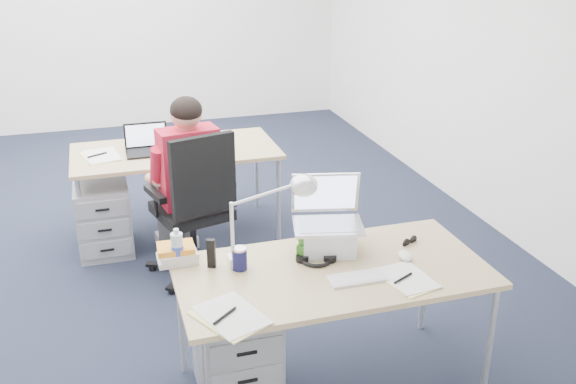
{
  "coord_description": "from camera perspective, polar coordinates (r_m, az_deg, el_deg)",
  "views": [
    {
      "loc": [
        -0.1,
        -4.7,
        2.35
      ],
      "look_at": [
        0.96,
        -1.21,
        0.85
      ],
      "focal_mm": 40.0,
      "sensor_mm": 36.0,
      "label": 1
    }
  ],
  "objects": [
    {
      "name": "drawer_pedestal_far",
      "position": [
        5.18,
        -16.06,
        -2.17
      ],
      "size": [
        0.4,
        0.5,
        0.55
      ],
      "primitive_type": "cube",
      "color": "#A0A2A5",
      "rests_on": "ground"
    },
    {
      "name": "papers_left",
      "position": [
        2.94,
        -5.2,
        -11.02
      ],
      "size": [
        0.34,
        0.4,
        0.01
      ],
      "primitive_type": "cube",
      "rotation": [
        0.0,
        0.0,
        0.4
      ],
      "color": "#FFF793",
      "rests_on": "desk_near"
    },
    {
      "name": "papers_right",
      "position": [
        3.27,
        10.49,
        -7.64
      ],
      "size": [
        0.25,
        0.32,
        0.01
      ],
      "primitive_type": "cube",
      "rotation": [
        0.0,
        0.0,
        0.17
      ],
      "color": "#FFF793",
      "rests_on": "desk_near"
    },
    {
      "name": "cordless_phone",
      "position": [
        3.32,
        -6.84,
        -5.43
      ],
      "size": [
        0.05,
        0.04,
        0.16
      ],
      "primitive_type": "cube",
      "rotation": [
        0.0,
        0.0,
        -0.43
      ],
      "color": "black",
      "rests_on": "desk_near"
    },
    {
      "name": "far_papers",
      "position": [
        5.12,
        -16.33,
        3.07
      ],
      "size": [
        0.3,
        0.38,
        0.01
      ],
      "primitive_type": "cube",
      "rotation": [
        0.0,
        0.0,
        0.19
      ],
      "color": "white",
      "rests_on": "desk_far"
    },
    {
      "name": "water_bottle",
      "position": [
        3.36,
        -9.82,
        -4.85
      ],
      "size": [
        0.07,
        0.07,
        0.2
      ],
      "primitive_type": "cylinder",
      "rotation": [
        0.0,
        0.0,
        -0.06
      ],
      "color": "silver",
      "rests_on": "desk_near"
    },
    {
      "name": "drawer_pedestal_near",
      "position": [
        3.51,
        -4.64,
        -13.95
      ],
      "size": [
        0.4,
        0.5,
        0.55
      ],
      "primitive_type": "cube",
      "color": "#A0A2A5",
      "rests_on": "ground"
    },
    {
      "name": "office_chair",
      "position": [
        4.65,
        -8.25,
        -3.83
      ],
      "size": [
        0.86,
        0.86,
        1.11
      ],
      "rotation": [
        0.0,
        0.0,
        0.26
      ],
      "color": "black",
      "rests_on": "ground"
    },
    {
      "name": "far_cup",
      "position": [
        5.23,
        -6.65,
        4.8
      ],
      "size": [
        0.07,
        0.07,
        0.1
      ],
      "primitive_type": "cylinder",
      "rotation": [
        0.0,
        0.0,
        0.0
      ],
      "color": "white",
      "rests_on": "desk_far"
    },
    {
      "name": "book_stack",
      "position": [
        3.42,
        -9.85,
        -5.4
      ],
      "size": [
        0.24,
        0.2,
        0.09
      ],
      "primitive_type": "cube",
      "rotation": [
        0.0,
        0.0,
        -0.27
      ],
      "color": "silver",
      "rests_on": "desk_near"
    },
    {
      "name": "seated_person",
      "position": [
        4.67,
        -9.18,
        0.88
      ],
      "size": [
        0.45,
        0.75,
        1.31
      ],
      "rotation": [
        0.0,
        0.0,
        0.16
      ],
      "color": "red",
      "rests_on": "ground"
    },
    {
      "name": "floor",
      "position": [
        5.26,
        -14.05,
        -4.9
      ],
      "size": [
        7.0,
        7.0,
        0.0
      ],
      "primitive_type": "plane",
      "color": "black",
      "rests_on": "ground"
    },
    {
      "name": "headphones",
      "position": [
        3.39,
        2.51,
        -5.9
      ],
      "size": [
        0.25,
        0.22,
        0.04
      ],
      "primitive_type": null,
      "rotation": [
        0.0,
        0.0,
        -0.29
      ],
      "color": "black",
      "rests_on": "desk_near"
    },
    {
      "name": "desk_far",
      "position": [
        5.18,
        -9.96,
        3.26
      ],
      "size": [
        1.6,
        0.8,
        0.73
      ],
      "color": "tan",
      "rests_on": "ground"
    },
    {
      "name": "computer_mouse",
      "position": [
        3.46,
        10.38,
        -5.62
      ],
      "size": [
        0.08,
        0.12,
        0.04
      ],
      "primitive_type": "ellipsoid",
      "rotation": [
        0.0,
        0.0,
        -0.14
      ],
      "color": "white",
      "rests_on": "desk_near"
    },
    {
      "name": "silver_laptop",
      "position": [
        3.42,
        3.6,
        -2.24
      ],
      "size": [
        0.43,
        0.37,
        0.39
      ],
      "primitive_type": null,
      "rotation": [
        0.0,
        0.0,
        -0.24
      ],
      "color": "silver",
      "rests_on": "desk_near"
    },
    {
      "name": "wireless_keyboard",
      "position": [
        3.24,
        6.24,
        -7.61
      ],
      "size": [
        0.3,
        0.13,
        0.01
      ],
      "primitive_type": "cube",
      "rotation": [
        0.0,
        0.0,
        -0.02
      ],
      "color": "white",
      "rests_on": "desk_near"
    },
    {
      "name": "can_koozie",
      "position": [
        3.3,
        -4.31,
        -5.91
      ],
      "size": [
        0.1,
        0.1,
        0.12
      ],
      "primitive_type": "cylinder",
      "rotation": [
        0.0,
        0.0,
        -0.43
      ],
      "color": "#161745",
      "rests_on": "desk_near"
    },
    {
      "name": "dark_laptop",
      "position": [
        5.07,
        -12.45,
        4.63
      ],
      "size": [
        0.33,
        0.32,
        0.24
      ],
      "primitive_type": null,
      "rotation": [
        0.0,
        0.0,
        -0.01
      ],
      "color": "black",
      "rests_on": "desk_far"
    },
    {
      "name": "room",
      "position": [
        4.74,
        -16.03,
        13.85
      ],
      "size": [
        6.02,
        7.02,
        2.8
      ],
      "color": "white",
      "rests_on": "ground"
    },
    {
      "name": "bear_figurine",
      "position": [
        3.38,
        1.33,
        -4.87
      ],
      "size": [
        0.09,
        0.08,
        0.14
      ],
      "primitive_type": null,
      "rotation": [
        0.0,
        0.0,
        0.42
      ],
      "color": "#21681B",
      "rests_on": "desk_near"
    },
    {
      "name": "desk_lamp",
      "position": [
        3.27,
        -2.5,
        -2.53
      ],
      "size": [
        0.44,
        0.18,
        0.49
      ],
      "primitive_type": null,
      "rotation": [
        0.0,
        0.0,
        0.06
      ],
      "color": "silver",
      "rests_on": "desk_near"
    },
    {
      "name": "desk_near",
      "position": [
        3.35,
        3.94,
        -7.56
      ],
      "size": [
        1.6,
        0.8,
        0.73
      ],
      "color": "tan",
      "rests_on": "ground"
    },
    {
      "name": "sunglasses",
      "position": [
        3.63,
        10.77,
        -4.34
      ],
      "size": [
        0.13,
        0.1,
        0.03
      ],
      "primitive_type": null,
      "rotation": [
        0.0,
        0.0,
        0.43
      ],
      "color": "black",
      "rests_on": "desk_near"
    }
  ]
}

